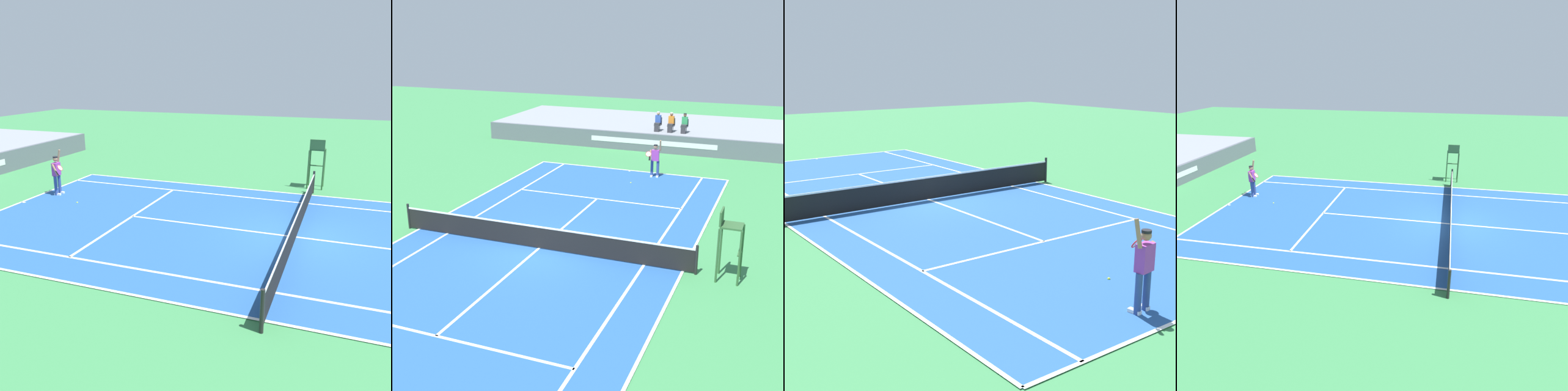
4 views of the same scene
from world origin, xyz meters
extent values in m
plane|color=#387F47|center=(0.00, 0.00, 0.00)|extent=(80.00, 80.00, 0.00)
cube|color=#235193|center=(0.00, 0.00, 0.01)|extent=(10.98, 23.78, 0.02)
cube|color=white|center=(0.00, 11.89, 0.02)|extent=(10.98, 0.10, 0.01)
cube|color=white|center=(-5.49, 0.00, 0.02)|extent=(0.10, 23.78, 0.01)
cube|color=white|center=(5.49, 0.00, 0.02)|extent=(0.10, 23.78, 0.01)
cube|color=white|center=(-4.11, 0.00, 0.02)|extent=(0.10, 23.78, 0.01)
cube|color=white|center=(4.11, 0.00, 0.02)|extent=(0.10, 23.78, 0.01)
cube|color=white|center=(0.00, 6.40, 0.02)|extent=(8.22, 0.10, 0.01)
cube|color=white|center=(0.00, 0.00, 0.02)|extent=(0.10, 12.80, 0.01)
cube|color=white|center=(0.00, 11.79, 0.02)|extent=(0.10, 0.20, 0.01)
cylinder|color=black|center=(-5.94, 0.00, 0.54)|extent=(0.10, 0.10, 1.07)
cylinder|color=black|center=(5.94, 0.00, 0.54)|extent=(0.10, 0.10, 1.07)
cube|color=black|center=(0.00, 0.00, 0.48)|extent=(11.78, 0.02, 0.84)
cube|color=white|center=(0.00, 0.00, 0.90)|extent=(11.78, 0.03, 0.06)
cylinder|color=navy|center=(1.78, 11.18, 0.46)|extent=(0.15, 0.15, 0.92)
cylinder|color=navy|center=(1.46, 11.15, 0.46)|extent=(0.15, 0.15, 0.92)
cube|color=white|center=(1.78, 11.12, 0.05)|extent=(0.15, 0.29, 0.10)
cube|color=white|center=(1.47, 11.09, 0.05)|extent=(0.15, 0.29, 0.10)
cube|color=purple|center=(1.62, 11.16, 1.22)|extent=(0.43, 0.29, 0.60)
sphere|color=#A37556|center=(1.62, 11.16, 1.69)|extent=(0.22, 0.22, 0.22)
cylinder|color=black|center=(1.62, 11.16, 1.78)|extent=(0.21, 0.21, 0.06)
cylinder|color=#A37556|center=(1.88, 11.17, 1.78)|extent=(0.11, 0.22, 0.61)
cylinder|color=#A37556|center=(1.37, 11.03, 1.24)|extent=(0.13, 0.33, 0.56)
cylinder|color=black|center=(1.34, 10.91, 1.11)|extent=(0.06, 0.19, 0.25)
torus|color=red|center=(1.34, 10.73, 1.37)|extent=(0.32, 0.23, 0.26)
cylinder|color=silver|center=(1.34, 10.73, 1.37)|extent=(0.29, 0.19, 0.22)
sphere|color=#D1E533|center=(0.75, 9.52, 0.03)|extent=(0.07, 0.07, 0.07)
cylinder|color=#2D562D|center=(7.36, 0.35, 0.95)|extent=(0.07, 0.07, 1.90)
cylinder|color=#2D562D|center=(7.36, -0.35, 0.95)|extent=(0.07, 0.07, 1.90)
cylinder|color=#2D562D|center=(6.66, 0.35, 0.95)|extent=(0.07, 0.07, 1.90)
cylinder|color=#2D562D|center=(6.66, -0.35, 0.95)|extent=(0.07, 0.07, 1.90)
cube|color=#2D562D|center=(7.01, 0.00, 1.93)|extent=(0.70, 0.70, 0.06)
cube|color=#2D562D|center=(6.66, 0.00, 2.20)|extent=(0.06, 0.70, 0.48)
cube|color=#2D562D|center=(7.32, 0.00, 1.04)|extent=(0.10, 0.70, 0.04)
camera|label=1|loc=(-14.14, -1.46, 5.60)|focal=39.13mm
camera|label=2|loc=(8.58, -17.04, 8.34)|focal=50.09mm
camera|label=3|loc=(10.89, 18.11, 5.11)|focal=52.43mm
camera|label=4|loc=(-16.39, 0.33, 7.38)|focal=33.59mm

